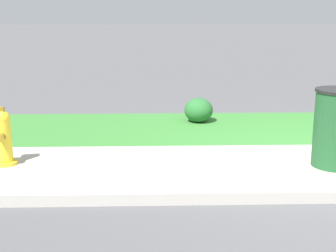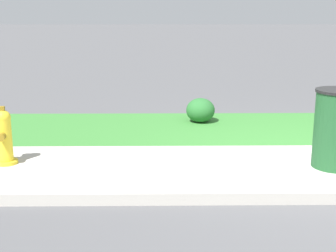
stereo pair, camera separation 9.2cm
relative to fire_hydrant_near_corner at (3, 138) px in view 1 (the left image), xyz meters
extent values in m
plane|color=#515154|center=(3.92, -0.19, -0.34)|extent=(120.00, 120.00, 0.00)
cube|color=#BCB7AD|center=(3.92, -0.19, -0.34)|extent=(18.00, 1.84, 0.01)
cube|color=#387A33|center=(3.92, 1.79, -0.34)|extent=(18.00, 2.12, 0.01)
cylinder|color=yellow|center=(0.01, 0.00, -0.32)|extent=(0.27, 0.27, 0.05)
cylinder|color=yellow|center=(0.01, 0.00, -0.03)|extent=(0.17, 0.17, 0.53)
sphere|color=yellow|center=(0.01, 0.00, 0.24)|extent=(0.18, 0.18, 0.18)
cube|color=olive|center=(0.01, 0.00, 0.35)|extent=(0.06, 0.06, 0.06)
cylinder|color=olive|center=(0.02, -0.13, 0.04)|extent=(0.10, 0.10, 0.09)
cylinder|color=olive|center=(0.00, 0.13, 0.04)|extent=(0.10, 0.10, 0.09)
ellipsoid|color=#28662D|center=(2.54, 2.18, -0.14)|extent=(0.48, 0.48, 0.40)
camera|label=1|loc=(1.81, -5.42, 1.47)|focal=50.00mm
camera|label=2|loc=(1.90, -5.42, 1.47)|focal=50.00mm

